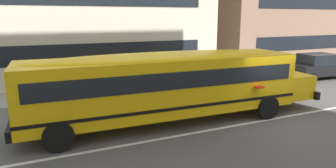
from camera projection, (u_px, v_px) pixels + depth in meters
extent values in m
plane|color=#54514F|center=(270.00, 119.00, 11.75)|extent=(400.00, 400.00, 0.00)
cube|color=gray|center=(184.00, 82.00, 18.43)|extent=(120.00, 3.00, 0.01)
cube|color=silver|center=(270.00, 119.00, 11.75)|extent=(110.00, 0.16, 0.01)
cube|color=yellow|center=(165.00, 84.00, 11.13)|extent=(10.34, 2.67, 2.05)
cube|color=yellow|center=(286.00, 84.00, 13.42)|extent=(1.56, 2.01, 1.03)
cube|color=black|center=(298.00, 90.00, 13.77)|extent=(0.26, 2.34, 0.34)
cube|color=black|center=(12.00, 125.00, 9.39)|extent=(0.26, 2.34, 0.34)
cube|color=black|center=(165.00, 75.00, 11.05)|extent=(9.72, 2.69, 0.60)
cube|color=black|center=(165.00, 100.00, 11.27)|extent=(10.36, 2.70, 0.11)
ellipsoid|color=yellow|center=(165.00, 57.00, 10.91)|extent=(9.92, 2.47, 0.34)
cylinder|color=red|center=(259.00, 87.00, 11.17)|extent=(0.42, 0.42, 0.03)
cylinder|color=black|center=(233.00, 94.00, 13.86)|extent=(0.94, 0.29, 0.93)
cylinder|color=black|center=(268.00, 107.00, 11.75)|extent=(0.94, 0.29, 0.93)
cylinder|color=black|center=(55.00, 114.00, 10.97)|extent=(0.94, 0.29, 0.93)
cylinder|color=black|center=(58.00, 137.00, 8.86)|extent=(0.94, 0.29, 0.93)
cube|color=black|center=(319.00, 69.00, 19.36)|extent=(3.99, 1.91, 0.70)
cube|color=black|center=(318.00, 59.00, 19.16)|extent=(2.28, 1.68, 0.64)
cylinder|color=black|center=(322.00, 71.00, 20.66)|extent=(0.61, 0.21, 0.60)
cylinder|color=black|center=(293.00, 73.00, 19.75)|extent=(0.61, 0.21, 0.60)
cylinder|color=black|center=(313.00, 78.00, 18.20)|extent=(0.61, 0.21, 0.60)
cube|color=black|center=(73.00, 54.00, 16.81)|extent=(16.13, 0.04, 1.10)
cube|color=black|center=(331.00, 41.00, 25.23)|extent=(15.98, 0.04, 1.10)
cube|color=black|center=(336.00, 2.00, 24.52)|extent=(15.98, 0.04, 1.10)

